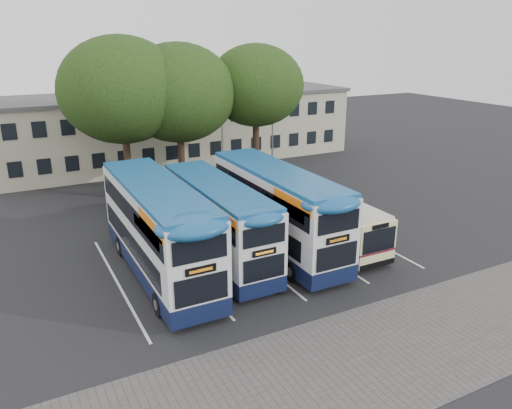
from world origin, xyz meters
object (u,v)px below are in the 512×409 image
object	(u,v)px
bus_single	(325,215)
lamp_post	(273,110)
tree_right	(256,86)
tree_mid	(178,93)
bus_dd_mid	(217,218)
bus_dd_right	(276,206)
tree_left	(122,90)
bus_dd_left	(158,226)

from	to	relation	value
bus_single	lamp_post	bearing A→B (deg)	71.32
tree_right	bus_single	bearing A→B (deg)	-99.20
tree_mid	tree_right	world-z (taller)	tree_mid
tree_mid	bus_dd_mid	world-z (taller)	tree_mid
tree_right	bus_dd_right	size ratio (longest dim) A/B	0.98
tree_mid	bus_dd_mid	bearing A→B (deg)	-101.10
tree_mid	tree_right	bearing A→B (deg)	-3.38
tree_left	bus_dd_mid	xyz separation A→B (m)	(1.49, -12.33, -5.31)
lamp_post	bus_single	size ratio (longest dim) A/B	1.01
lamp_post	bus_dd_mid	size ratio (longest dim) A/B	0.91
bus_dd_left	bus_dd_right	world-z (taller)	bus_dd_left
lamp_post	tree_left	world-z (taller)	tree_left
tree_left	bus_dd_left	distance (m)	13.69
tree_mid	bus_dd_right	world-z (taller)	tree_mid
bus_dd_left	bus_dd_right	bearing A→B (deg)	0.05
tree_left	bus_single	distance (m)	16.16
tree_left	lamp_post	bearing A→B (deg)	10.38
tree_mid	bus_single	size ratio (longest dim) A/B	1.20
bus_dd_mid	bus_single	distance (m)	6.42
lamp_post	tree_mid	size ratio (longest dim) A/B	0.85
bus_dd_mid	bus_single	size ratio (longest dim) A/B	1.11
lamp_post	tree_mid	xyz separation A→B (m)	(-9.10, -2.60, 2.15)
lamp_post	tree_right	size ratio (longest dim) A/B	0.86
bus_dd_right	bus_dd_left	bearing A→B (deg)	-179.95
tree_left	tree_mid	xyz separation A→B (m)	(3.86, -0.23, -0.36)
tree_left	tree_right	size ratio (longest dim) A/B	1.06
bus_dd_mid	bus_dd_right	xyz separation A→B (m)	(3.29, -0.27, 0.19)
bus_dd_mid	bus_dd_right	size ratio (longest dim) A/B	0.92
tree_right	bus_dd_mid	size ratio (longest dim) A/B	1.06
tree_right	bus_dd_left	distance (m)	17.38
bus_dd_mid	bus_dd_left	bearing A→B (deg)	-174.99
tree_left	tree_mid	size ratio (longest dim) A/B	1.05
tree_mid	bus_single	xyz separation A→B (m)	(3.98, -12.52, -5.72)
tree_left	bus_dd_mid	world-z (taller)	tree_left
bus_dd_left	bus_dd_right	size ratio (longest dim) A/B	1.02
tree_left	bus_dd_left	bearing A→B (deg)	-97.63
lamp_post	bus_dd_left	world-z (taller)	lamp_post
lamp_post	bus_single	bearing A→B (deg)	-108.68
lamp_post	bus_dd_right	xyz separation A→B (m)	(-8.18, -14.98, -2.61)
lamp_post	bus_dd_left	xyz separation A→B (m)	(-14.65, -14.98, -2.56)
bus_dd_mid	tree_right	bearing A→B (deg)	54.66
tree_right	bus_single	world-z (taller)	tree_right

